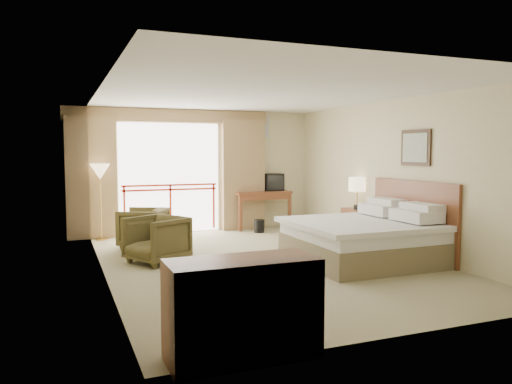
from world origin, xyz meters
name	(u,v)px	position (x,y,z in m)	size (l,w,h in m)	color
floor	(265,262)	(0.00, 0.00, 0.00)	(7.00, 7.00, 0.00)	gray
ceiling	(265,94)	(0.00, 0.00, 2.70)	(7.00, 7.00, 0.00)	white
wall_back	(205,171)	(0.00, 3.50, 1.35)	(5.00, 5.00, 0.00)	beige
wall_front	(407,198)	(0.00, -3.50, 1.35)	(5.00, 5.00, 0.00)	beige
wall_left	(103,182)	(-2.50, 0.00, 1.35)	(7.00, 7.00, 0.00)	beige
wall_right	(394,176)	(2.50, 0.00, 1.35)	(7.00, 7.00, 0.00)	beige
balcony_door	(170,178)	(-0.80, 3.48, 1.20)	(2.40, 2.40, 0.00)	white
balcony_railing	(170,196)	(-0.80, 3.46, 0.81)	(2.09, 0.03, 1.02)	#AF230F
curtain_left	(91,178)	(-2.45, 3.35, 1.25)	(1.00, 0.26, 2.50)	olive
curtain_right	(243,175)	(0.85, 3.35, 1.25)	(1.00, 0.26, 2.50)	olive
valance	(170,116)	(-0.80, 3.38, 2.55)	(4.40, 0.22, 0.28)	olive
hvac_vent	(259,127)	(1.30, 3.47, 2.35)	(0.50, 0.04, 0.50)	silver
bed	(364,239)	(1.50, -0.60, 0.38)	(2.13, 2.06, 0.97)	brown
headboard	(413,219)	(2.46, -0.60, 0.65)	(0.06, 2.10, 1.30)	brown
framed_art	(415,148)	(2.47, -0.60, 1.85)	(0.04, 0.72, 0.60)	black
nightstand	(358,225)	(2.40, 0.96, 0.33)	(0.46, 0.55, 0.66)	brown
table_lamp	(357,185)	(2.40, 1.01, 1.13)	(0.34, 0.34, 0.60)	tan
phone	(360,207)	(2.35, 0.81, 0.71)	(0.20, 0.16, 0.09)	black
desk	(260,199)	(1.30, 3.38, 0.67)	(1.33, 0.64, 0.87)	brown
tv	(273,182)	(1.60, 3.32, 1.06)	(0.45, 0.35, 0.40)	black
coffee_maker	(247,186)	(0.95, 3.33, 1.00)	(0.13, 0.13, 0.28)	black
cup	(254,189)	(1.10, 3.28, 0.92)	(0.07, 0.07, 0.11)	white
wastebasket	(259,226)	(1.02, 2.75, 0.14)	(0.23, 0.23, 0.28)	black
armchair_far	(144,247)	(-1.64, 1.96, 0.00)	(0.79, 0.81, 0.74)	#40371B
armchair_near	(157,263)	(-1.64, 0.58, 0.00)	(0.81, 0.83, 0.75)	#40371B
side_table	(145,231)	(-1.71, 1.34, 0.41)	(0.55, 0.55, 0.60)	black
book	(144,220)	(-1.71, 1.34, 0.60)	(0.17, 0.23, 0.02)	white
floor_lamp	(100,174)	(-2.30, 3.08, 1.33)	(0.39, 0.39, 1.54)	tan
dresser	(243,309)	(-1.64, -3.42, 0.44)	(1.31, 0.56, 0.87)	brown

